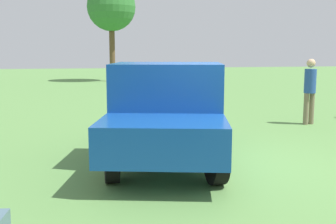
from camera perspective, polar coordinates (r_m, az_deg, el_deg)
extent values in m
plane|color=#5B8C47|center=(7.85, 7.78, -6.96)|extent=(80.00, 80.00, 0.00)
cylinder|color=black|center=(9.65, -4.41, -1.48)|extent=(0.83, 0.22, 0.83)
cylinder|color=black|center=(9.59, 5.30, -1.55)|extent=(0.83, 0.22, 0.83)
cylinder|color=black|center=(6.69, -7.66, -6.02)|extent=(0.83, 0.22, 0.83)
cylinder|color=black|center=(6.60, 6.50, -6.20)|extent=(0.83, 0.22, 0.83)
cube|color=#144799|center=(9.44, 0.41, 0.42)|extent=(2.30, 2.31, 0.64)
cube|color=#144799|center=(7.68, -0.10, 1.41)|extent=(1.93, 2.23, 1.40)
cube|color=slate|center=(7.64, -0.10, 4.69)|extent=(1.67, 2.03, 0.48)
cube|color=#144799|center=(6.80, -0.49, -2.93)|extent=(2.68, 2.40, 0.60)
cube|color=silver|center=(10.36, 0.60, -0.31)|extent=(0.54, 1.83, 0.16)
cylinder|color=#7A6B51|center=(12.44, 18.88, 0.46)|extent=(0.14, 0.14, 0.88)
cylinder|color=#7A6B51|center=(12.31, 18.20, 0.41)|extent=(0.14, 0.14, 0.88)
cylinder|color=#284C93|center=(12.30, 18.71, 4.00)|extent=(0.39, 0.39, 0.66)
sphere|color=#D8AD84|center=(12.27, 18.82, 6.28)|extent=(0.24, 0.24, 0.24)
cylinder|color=brown|center=(27.89, -7.57, 8.11)|extent=(0.36, 0.36, 3.85)
sphere|color=#337533|center=(28.02, -7.68, 13.96)|extent=(3.11, 3.11, 3.11)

